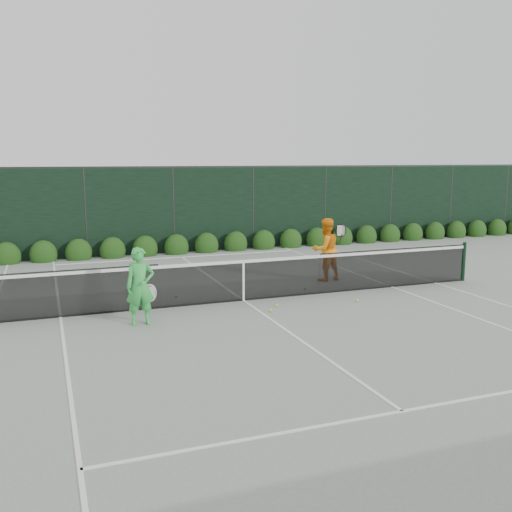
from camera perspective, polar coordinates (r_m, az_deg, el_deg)
name	(u,v)px	position (r m, az deg, el deg)	size (l,w,h in m)	color
ground	(244,301)	(13.54, -1.26, -4.49)	(80.00, 80.00, 0.00)	gray
tennis_net	(242,279)	(13.41, -1.36, -2.29)	(12.90, 0.10, 1.07)	black
player_woman	(140,286)	(11.70, -11.49, -2.99)	(0.64, 0.38, 1.58)	green
player_man	(326,250)	(15.70, 6.97, 0.65)	(0.95, 0.77, 1.72)	orange
court_lines	(244,300)	(13.54, -1.26, -4.46)	(11.03, 23.83, 0.01)	white
windscreen_fence	(291,256)	(10.75, 3.49, 0.02)	(32.00, 21.07, 3.06)	black
hedge_row	(176,247)	(20.25, -7.96, 0.87)	(31.66, 0.65, 0.94)	#14340E
tennis_balls	(277,300)	(13.47, 2.12, -4.41)	(3.97, 2.05, 0.07)	#B6E533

